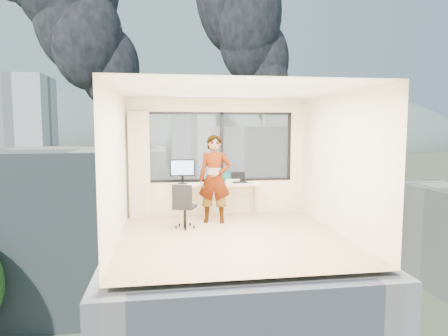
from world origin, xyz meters
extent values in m
cube|color=#D7BA8C|center=(0.00, 0.00, 0.00)|extent=(4.00, 4.00, 0.01)
cube|color=white|center=(0.00, 0.00, 2.60)|extent=(4.00, 4.00, 0.01)
cube|color=beige|center=(0.00, -2.00, 1.30)|extent=(4.00, 0.01, 2.60)
cube|color=beige|center=(-2.00, 0.00, 1.30)|extent=(0.01, 4.00, 2.60)
cube|color=beige|center=(2.00, 0.00, 1.30)|extent=(0.01, 4.00, 2.60)
cube|color=beige|center=(-1.72, 1.88, 1.15)|extent=(0.45, 0.14, 2.30)
cube|color=beige|center=(0.00, 1.66, 0.38)|extent=(1.80, 0.60, 0.75)
imported|color=#2D2D33|center=(-0.17, 1.20, 0.91)|extent=(0.75, 0.58, 1.81)
cube|color=white|center=(0.30, 1.85, 0.79)|extent=(0.33, 0.29, 0.07)
cube|color=black|center=(0.67, 1.57, 0.76)|extent=(0.12, 0.08, 0.01)
cylinder|color=black|center=(0.04, 1.64, 0.80)|extent=(0.08, 0.08, 0.10)
ellipsoid|color=#0D524C|center=(0.19, 1.87, 0.86)|extent=(0.28, 0.15, 0.21)
cube|color=#515B3D|center=(0.00, 120.00, -14.00)|extent=(400.00, 400.00, 0.04)
cube|color=beige|center=(-9.00, 30.00, -7.00)|extent=(16.00, 12.00, 14.00)
cube|color=silver|center=(12.00, 38.00, -6.00)|extent=(14.00, 13.00, 16.00)
cube|color=silver|center=(-35.00, 95.00, 0.00)|extent=(14.00, 14.00, 28.00)
cube|color=silver|center=(8.00, 120.00, 1.00)|extent=(13.00, 13.00, 30.00)
cube|color=silver|center=(45.00, 140.00, -1.00)|extent=(15.00, 15.00, 26.00)
cube|color=silver|center=(-60.00, 150.00, -3.00)|extent=(16.00, 14.00, 22.00)
ellipsoid|color=slate|center=(-120.00, 320.00, -14.00)|extent=(288.00, 216.00, 90.00)
ellipsoid|color=slate|center=(100.00, 320.00, -14.00)|extent=(300.00, 220.00, 96.00)
camera|label=1|loc=(-1.20, -6.90, 1.97)|focal=32.07mm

